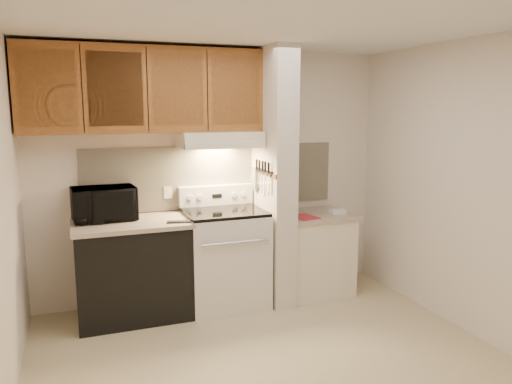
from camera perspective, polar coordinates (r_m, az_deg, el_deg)
floor at (r=4.11m, az=1.40°, el=-18.38°), size 3.60×3.60×0.00m
ceiling at (r=3.67m, az=1.57°, el=18.56°), size 3.60×3.60×0.00m
wall_back at (r=5.09m, az=-4.82°, el=1.96°), size 3.60×2.50×0.02m
wall_right at (r=4.66m, az=22.48°, el=0.52°), size 0.02×3.00×2.50m
backsplash at (r=5.09m, az=-4.78°, el=1.78°), size 2.60×0.02×0.63m
range_body at (r=4.94m, az=-3.60°, el=-7.66°), size 0.76×0.65×0.92m
oven_window at (r=4.64m, az=-2.46°, el=-8.30°), size 0.50×0.01×0.30m
oven_handle at (r=4.54m, az=-2.33°, el=-5.80°), size 0.65×0.02×0.02m
cooktop at (r=4.82m, az=-3.66°, el=-2.27°), size 0.74×0.64×0.03m
range_backguard at (r=5.07m, az=-4.60°, el=-0.37°), size 0.76×0.08×0.20m
range_display at (r=5.03m, az=-4.47°, el=-0.45°), size 0.10×0.01×0.04m
range_knob_left_outer at (r=4.96m, az=-7.57°, el=-0.65°), size 0.05×0.02×0.05m
range_knob_left_inner at (r=4.98m, az=-6.45°, el=-0.58°), size 0.05×0.02×0.05m
range_knob_right_inner at (r=5.08m, az=-2.51°, el=-0.33°), size 0.05×0.02×0.05m
range_knob_right_outer at (r=5.11m, az=-1.44°, el=-0.26°), size 0.05×0.02×0.05m
dishwasher_front at (r=4.80m, az=-13.87°, el=-8.81°), size 1.00×0.63×0.87m
left_countertop at (r=4.67m, az=-14.09°, el=-3.51°), size 1.04×0.67×0.04m
spoon_rest at (r=4.53m, az=-8.79°, el=-3.38°), size 0.22×0.11×0.01m
teal_jar at (r=4.86m, az=-15.71°, el=-2.21°), size 0.11×0.11×0.10m
outlet at (r=4.99m, az=-10.03°, el=-0.07°), size 0.08×0.01×0.12m
microwave at (r=4.76m, az=-17.00°, el=-1.28°), size 0.58×0.42×0.31m
partition_pillar at (r=4.93m, az=2.01°, el=1.73°), size 0.22×0.70×2.50m
pillar_trim at (r=4.88m, az=0.75°, el=2.24°), size 0.01×0.70×0.04m
knife_strip at (r=4.83m, az=0.90°, el=2.40°), size 0.02×0.42×0.04m
knife_blade_a at (r=4.69m, az=1.48°, el=0.95°), size 0.01×0.03×0.16m
knife_handle_a at (r=4.68m, az=1.46°, el=2.77°), size 0.02×0.02×0.10m
knife_blade_b at (r=4.76m, az=1.12°, el=0.96°), size 0.01×0.04×0.18m
knife_handle_b at (r=4.76m, az=1.05°, el=2.90°), size 0.02×0.02×0.10m
knife_blade_c at (r=4.85m, az=0.71°, el=1.01°), size 0.01×0.04×0.20m
knife_handle_c at (r=4.82m, az=0.76°, el=2.99°), size 0.02×0.02×0.10m
knife_blade_d at (r=4.93m, az=0.37°, el=1.38°), size 0.01×0.04×0.16m
knife_handle_d at (r=4.90m, az=0.39°, el=3.10°), size 0.02×0.02×0.10m
knife_blade_e at (r=4.99m, az=0.08°, el=1.37°), size 0.01×0.04×0.18m
knife_handle_e at (r=4.97m, az=0.08°, el=3.20°), size 0.02×0.02×0.10m
oven_mitt at (r=5.05m, az=-0.12°, el=1.48°), size 0.03×0.09×0.21m
right_cab_base at (r=5.30m, az=6.59°, el=-7.12°), size 0.70×0.60×0.81m
right_countertop at (r=5.20m, az=6.68°, el=-2.63°), size 0.74×0.64×0.04m
red_folder at (r=4.98m, az=5.62°, el=-2.86°), size 0.25×0.30×0.01m
white_box at (r=5.20m, az=9.35°, el=-2.21°), size 0.15×0.10×0.04m
range_hood at (r=4.85m, az=-4.17°, el=6.03°), size 0.78×0.44×0.15m
hood_lip at (r=4.65m, az=-3.44°, el=5.32°), size 0.78×0.04×0.06m
upper_cabinets at (r=4.74m, az=-12.60°, el=11.30°), size 2.18×0.33×0.77m
cab_door_a at (r=4.53m, az=-22.78°, el=10.87°), size 0.46×0.01×0.63m
cab_gap_a at (r=4.53m, az=-19.28°, el=11.08°), size 0.01×0.01×0.73m
cab_door_b at (r=4.55m, az=-15.78°, el=11.25°), size 0.46×0.01×0.63m
cab_gap_b at (r=4.58m, az=-12.31°, el=11.37°), size 0.01×0.01×0.73m
cab_door_c at (r=4.63m, az=-8.91°, el=11.46°), size 0.46×0.01×0.63m
cab_gap_c at (r=4.69m, az=-5.58°, el=11.51°), size 0.01×0.01×0.73m
cab_door_d at (r=4.77m, az=-2.35°, el=11.51°), size 0.46×0.01×0.63m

